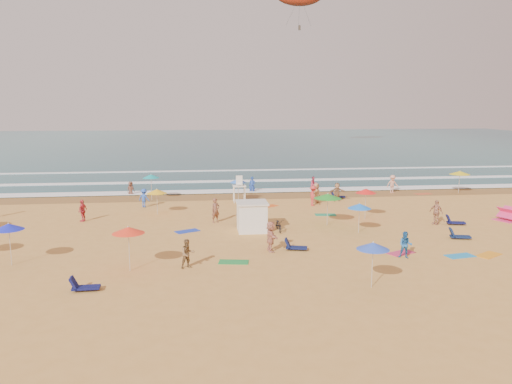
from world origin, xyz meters
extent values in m
plane|color=gold|center=(0.00, 0.00, 0.00)|extent=(220.00, 220.00, 0.00)
cube|color=#0C4756|center=(0.00, 84.00, 0.00)|extent=(220.00, 140.00, 0.18)
plane|color=olive|center=(0.00, 12.50, 0.01)|extent=(220.00, 220.00, 0.00)
cube|color=white|center=(0.00, 15.00, 0.10)|extent=(200.00, 2.20, 0.05)
cube|color=white|center=(0.00, 22.00, 0.10)|extent=(200.00, 1.60, 0.05)
cube|color=white|center=(0.00, 32.00, 0.10)|extent=(200.00, 1.20, 0.05)
cube|color=silver|center=(-1.39, -1.64, 1.00)|extent=(2.00, 2.00, 2.00)
cube|color=silver|center=(-1.39, -1.64, 2.06)|extent=(2.20, 2.20, 0.12)
imported|color=black|center=(0.51, -1.94, 0.46)|extent=(0.65, 1.78, 0.93)
cone|color=#1C73F1|center=(6.02, -3.07, 1.93)|extent=(1.63, 1.63, 0.35)
cone|color=green|center=(4.41, -0.55, 2.22)|extent=(2.05, 2.05, 0.35)
cone|color=#1921D5|center=(-15.61, -7.84, 2.22)|extent=(1.63, 1.63, 0.35)
cone|color=#FF361A|center=(-8.90, -9.60, 2.26)|extent=(1.73, 1.73, 0.35)
cone|color=red|center=(7.95, 1.22, 2.24)|extent=(1.60, 1.60, 0.35)
cone|color=#14A0A6|center=(-9.55, 11.24, 2.32)|extent=(1.56, 1.56, 0.35)
cone|color=yellow|center=(21.35, 11.45, 2.13)|extent=(2.02, 2.02, 0.35)
cone|color=blue|center=(3.23, -13.54, 2.11)|extent=(1.60, 1.60, 0.35)
cone|color=yellow|center=(-8.53, 4.86, 1.92)|extent=(1.66, 1.66, 0.35)
cone|color=#387CFD|center=(-1.40, 10.06, 1.92)|extent=(1.56, 1.56, 0.35)
cube|color=#0E1149|center=(-10.61, -12.41, 0.17)|extent=(1.32, 0.61, 0.34)
cube|color=#0E1647|center=(0.83, -6.80, 0.17)|extent=(1.40, 0.86, 0.34)
cube|color=#0E1546|center=(-1.56, 0.66, 0.17)|extent=(1.30, 0.56, 0.34)
cube|color=#0E1E48|center=(12.27, -5.49, 0.17)|extent=(1.40, 0.85, 0.34)
cube|color=#0D1045|center=(14.08, -1.58, 0.17)|extent=(1.39, 0.84, 0.34)
cube|color=#0F164C|center=(8.31, 10.07, 0.17)|extent=(1.31, 0.58, 0.34)
cube|color=#1D38B7|center=(-5.97, -1.23, 0.01)|extent=(1.91, 1.54, 0.03)
cube|color=#21873A|center=(-3.21, -8.76, 0.01)|extent=(1.82, 1.13, 0.03)
cube|color=#E35519|center=(1.05, 7.04, 0.01)|extent=(1.89, 1.67, 0.03)
cube|color=#C92F5A|center=(7.02, -8.16, 0.01)|extent=(1.91, 1.52, 0.03)
cube|color=red|center=(-0.60, 4.35, 0.01)|extent=(1.82, 1.14, 0.03)
cube|color=#2088CA|center=(10.25, -9.15, 0.01)|extent=(1.83, 1.16, 0.03)
cube|color=#218658|center=(5.20, 2.96, 0.01)|extent=(1.79, 1.06, 0.03)
cube|color=orange|center=(12.05, -9.18, 0.01)|extent=(1.90, 1.62, 0.03)
cube|color=#BF512D|center=(17.61, 11.54, 0.01)|extent=(1.83, 1.15, 0.03)
imported|color=#A0724A|center=(7.80, 8.77, 0.87)|extent=(1.62, 0.52, 1.74)
imported|color=#CF3342|center=(-14.05, 2.89, 0.86)|extent=(0.76, 1.09, 1.71)
imported|color=#2568AD|center=(6.83, -9.13, 0.79)|extent=(0.95, 0.87, 1.59)
imported|color=brown|center=(-11.88, 14.39, 0.56)|extent=(0.94, 0.89, 1.62)
imported|color=brown|center=(-3.86, 1.31, 0.94)|extent=(0.82, 0.74, 1.89)
imported|color=brown|center=(-5.79, -9.49, 0.82)|extent=(0.97, 0.88, 1.63)
imported|color=#C0304A|center=(7.19, 15.77, 0.56)|extent=(0.93, 0.82, 1.62)
imported|color=#A7764D|center=(5.66, 8.22, 0.92)|extent=(1.04, 1.05, 1.83)
imported|color=#E19476|center=(14.69, 12.51, 0.93)|extent=(1.21, 0.71, 1.86)
imported|color=#21429E|center=(0.41, 14.52, 0.70)|extent=(0.79, 0.62, 1.89)
imported|color=blue|center=(-9.90, 7.96, 0.83)|extent=(1.23, 1.05, 1.65)
imported|color=tan|center=(-0.80, -6.83, 0.94)|extent=(0.67, 1.78, 1.88)
imported|color=tan|center=(12.62, -1.22, 0.93)|extent=(0.94, 1.17, 1.85)
imported|color=red|center=(5.07, 6.93, 0.91)|extent=(0.80, 1.24, 1.81)
cube|color=#3F3326|center=(14.97, 62.78, 23.86)|extent=(0.40, 0.30, 0.90)
camera|label=1|loc=(-5.14, -36.10, 8.77)|focal=35.00mm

